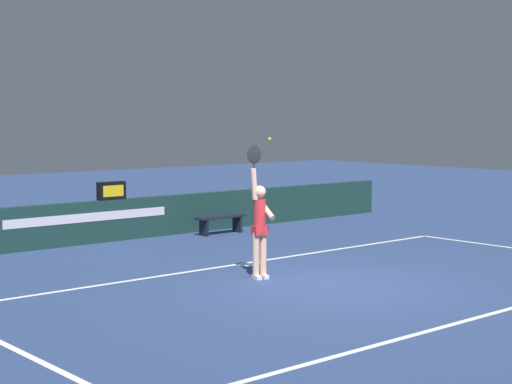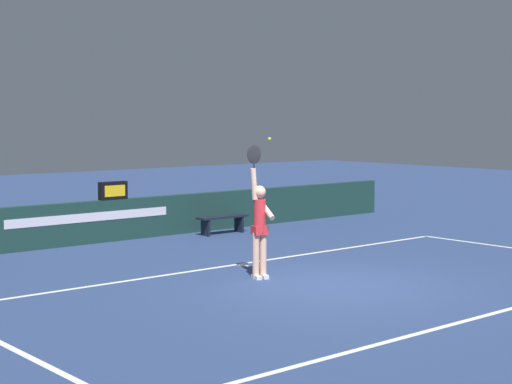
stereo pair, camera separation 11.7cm
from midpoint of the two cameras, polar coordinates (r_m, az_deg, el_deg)
name	(u,v)px [view 2 (the right image)]	position (r m, az deg, el deg)	size (l,w,h in m)	color
ground_plane	(336,285)	(14.59, 5.79, -6.42)	(60.00, 60.00, 0.00)	navy
court_lines	(341,286)	(14.51, 6.10, -6.48)	(12.09, 5.79, 0.00)	white
back_wall	(123,219)	(19.98, -8.98, -1.88)	(17.76, 0.21, 0.99)	#183731
speed_display	(113,191)	(19.76, -9.67, 0.10)	(0.70, 0.19, 0.42)	black
tennis_player	(259,223)	(14.95, 0.46, -2.17)	(0.45, 0.50, 2.44)	beige
tennis_ball	(269,139)	(14.94, 1.16, 3.67)	(0.07, 0.07, 0.07)	#C5D92F
courtside_bench_near	(223,220)	(20.74, -2.16, -1.96)	(1.40, 0.37, 0.46)	black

